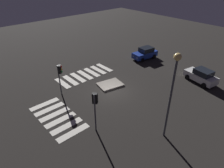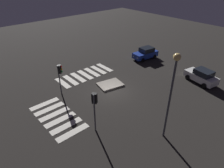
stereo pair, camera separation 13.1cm
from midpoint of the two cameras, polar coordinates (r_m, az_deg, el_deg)
name	(u,v)px [view 2 (the right image)]	position (r m, az deg, el deg)	size (l,w,h in m)	color
ground_plane	(112,91)	(23.91, 0.16, -2.07)	(80.00, 80.00, 0.00)	black
traffic_island	(110,84)	(25.10, -0.38, -0.12)	(3.30, 2.72, 0.18)	gray
car_white	(202,76)	(27.82, 24.29, 2.08)	(2.48, 4.32, 1.80)	silver
car_blue	(146,53)	(32.83, 9.66, 8.63)	(4.29, 2.33, 1.80)	#1E389E
traffic_light_north	(95,103)	(16.98, -4.76, -5.39)	(0.53, 0.54, 3.88)	#47474C
traffic_light_east	(60,72)	(22.84, -14.48, 3.20)	(0.53, 0.54, 3.65)	#47474C
street_lamp	(172,84)	(15.66, 17.04, -0.03)	(0.56, 0.56, 7.72)	#47474C
crosswalk_near	(85,75)	(27.80, -7.52, 2.65)	(7.60, 3.20, 0.02)	silver
crosswalk_side	(57,117)	(20.76, -15.13, -9.04)	(3.20, 6.45, 0.02)	silver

